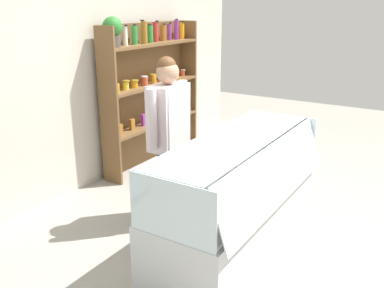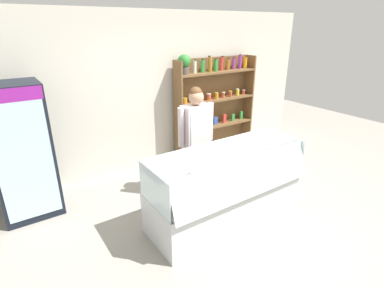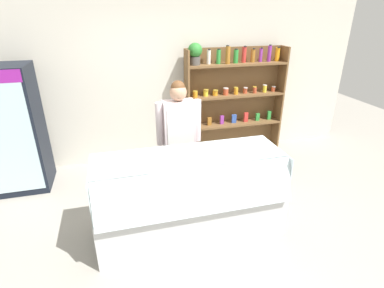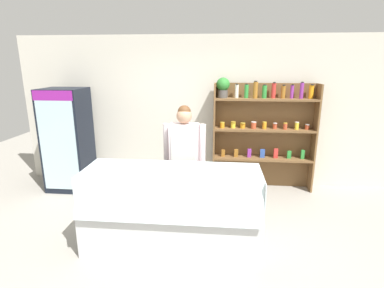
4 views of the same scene
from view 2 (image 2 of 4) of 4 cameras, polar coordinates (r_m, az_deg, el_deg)
ground_plane at (r=4.38m, az=8.62°, el=-12.56°), size 12.00×12.00×0.00m
back_wall at (r=5.52m, az=-6.12°, el=10.12°), size 6.80×0.10×2.70m
drinks_fridge at (r=4.50m, az=-29.68°, el=-1.38°), size 0.71×0.66×1.80m
shelving_unit at (r=5.94m, az=3.87°, el=8.64°), size 1.76×0.29×1.98m
deli_display_case at (r=4.06m, az=6.47°, el=-10.19°), size 2.11×0.81×1.01m
shop_clerk at (r=4.37m, az=0.79°, el=2.06°), size 0.60×0.25×1.66m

